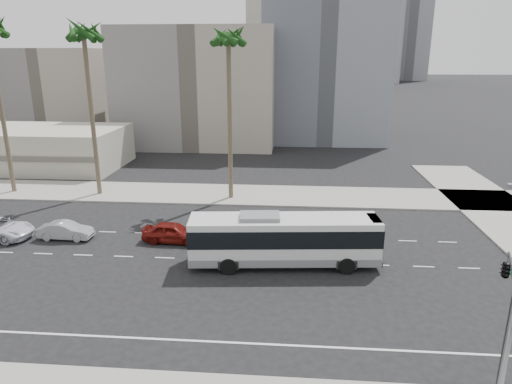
# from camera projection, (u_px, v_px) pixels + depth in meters

# --- Properties ---
(ground) EXTENTS (700.00, 700.00, 0.00)m
(ground) POSITION_uv_depth(u_px,v_px,m) (249.00, 261.00, 31.71)
(ground) COLOR black
(ground) RESTS_ON ground
(sidewalk_north) EXTENTS (120.00, 7.00, 0.15)m
(sidewalk_north) POSITION_uv_depth(u_px,v_px,m) (263.00, 195.00, 46.49)
(sidewalk_north) COLOR gray
(sidewalk_north) RESTS_ON ground
(commercial_low) EXTENTS (22.00, 12.16, 5.00)m
(commercial_low) POSITION_uv_depth(u_px,v_px,m) (35.00, 148.00, 58.06)
(commercial_low) COLOR #AAA794
(commercial_low) RESTS_ON ground
(midrise_beige_west) EXTENTS (24.00, 18.00, 18.00)m
(midrise_beige_west) POSITION_uv_depth(u_px,v_px,m) (201.00, 87.00, 72.99)
(midrise_beige_west) COLOR gray
(midrise_beige_west) RESTS_ON ground
(midrise_gray_center) EXTENTS (20.00, 20.00, 26.00)m
(midrise_gray_center) POSITION_uv_depth(u_px,v_px,m) (324.00, 61.00, 77.02)
(midrise_gray_center) COLOR slate
(midrise_gray_center) RESTS_ON ground
(midrise_beige_far) EXTENTS (18.00, 16.00, 15.00)m
(midrise_beige_far) POSITION_uv_depth(u_px,v_px,m) (62.00, 93.00, 80.14)
(midrise_beige_far) COLOR gray
(midrise_beige_far) RESTS_ON ground
(civic_tower) EXTENTS (42.00, 42.00, 129.00)m
(civic_tower) POSITION_uv_depth(u_px,v_px,m) (286.00, 11.00, 259.38)
(civic_tower) COLOR beige
(civic_tower) RESTS_ON ground
(highrise_right) EXTENTS (26.00, 26.00, 70.00)m
(highrise_right) POSITION_uv_depth(u_px,v_px,m) (374.00, 14.00, 237.86)
(highrise_right) COLOR slate
(highrise_right) RESTS_ON ground
(highrise_far) EXTENTS (22.00, 22.00, 60.00)m
(highrise_far) POSITION_uv_depth(u_px,v_px,m) (408.00, 27.00, 266.06)
(highrise_far) COLOR slate
(highrise_far) RESTS_ON ground
(city_bus) EXTENTS (12.97, 3.99, 3.67)m
(city_bus) POSITION_uv_depth(u_px,v_px,m) (284.00, 239.00, 30.60)
(city_bus) COLOR silver
(city_bus) RESTS_ON ground
(car_a) EXTENTS (2.17, 4.73, 1.57)m
(car_a) POSITION_uv_depth(u_px,v_px,m) (173.00, 232.00, 34.74)
(car_a) COLOR maroon
(car_a) RESTS_ON ground
(car_b) EXTENTS (1.52, 4.18, 1.37)m
(car_b) POSITION_uv_depth(u_px,v_px,m) (66.00, 231.00, 35.37)
(car_b) COLOR #9A9B9F
(car_b) RESTS_ON ground
(traffic_signal) EXTENTS (2.59, 3.58, 5.60)m
(traffic_signal) POSITION_uv_depth(u_px,v_px,m) (506.00, 273.00, 19.74)
(traffic_signal) COLOR #262628
(traffic_signal) RESTS_ON ground
(palm_near) EXTENTS (4.94, 4.94, 16.62)m
(palm_near) POSITION_uv_depth(u_px,v_px,m) (228.00, 41.00, 41.32)
(palm_near) COLOR brown
(palm_near) RESTS_ON ground
(palm_mid) EXTENTS (5.57, 5.57, 17.17)m
(palm_mid) POSITION_uv_depth(u_px,v_px,m) (84.00, 37.00, 42.50)
(palm_mid) COLOR brown
(palm_mid) RESTS_ON ground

